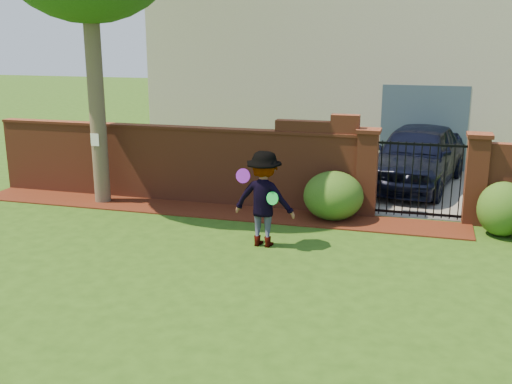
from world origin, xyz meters
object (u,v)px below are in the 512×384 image
(man, at_px, (263,199))
(frisbee_purple, at_px, (243,176))
(frisbee_green, at_px, (272,198))
(car, at_px, (414,157))

(man, distance_m, frisbee_purple, 0.57)
(frisbee_green, bearing_deg, frisbee_purple, 165.84)
(frisbee_green, bearing_deg, man, 137.77)
(car, bearing_deg, man, -104.65)
(man, bearing_deg, frisbee_green, 142.30)
(car, height_order, frisbee_green, car)
(frisbee_purple, height_order, frisbee_green, frisbee_purple)
(car, relative_size, frisbee_purple, 17.38)
(car, distance_m, man, 5.77)
(car, xyz_separation_m, man, (-2.55, -5.18, 0.09))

